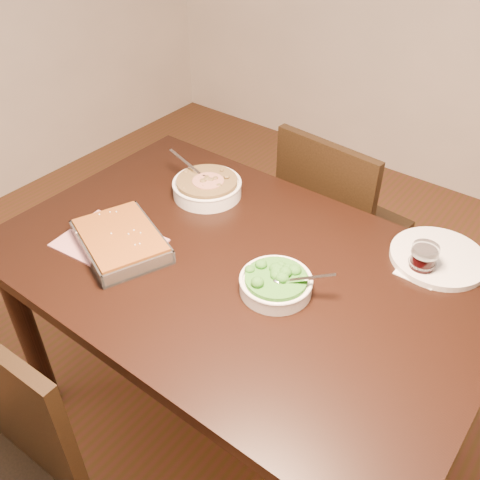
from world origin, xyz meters
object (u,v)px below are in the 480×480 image
(baking_dish, at_px, (121,241))
(wine_tumbler, at_px, (423,258))
(stew_bowl, at_px, (207,187))
(chair_far, at_px, (335,222))
(broccoli_bowl, at_px, (276,283))
(dinner_plate, at_px, (438,257))
(table, at_px, (238,288))

(baking_dish, xyz_separation_m, wine_tumbler, (0.74, 0.44, 0.02))
(stew_bowl, bearing_deg, chair_far, 59.43)
(baking_dish, relative_size, chair_far, 0.40)
(broccoli_bowl, bearing_deg, wine_tumbler, 48.31)
(chair_far, bearing_deg, dinner_plate, 152.39)
(table, height_order, broccoli_bowl, broccoli_bowl)
(broccoli_bowl, bearing_deg, stew_bowl, 151.32)
(broccoli_bowl, bearing_deg, chair_far, 104.61)
(baking_dish, height_order, dinner_plate, baking_dish)
(baking_dish, bearing_deg, dinner_plate, 56.13)
(table, xyz_separation_m, chair_far, (-0.03, 0.67, -0.16))
(table, bearing_deg, baking_dish, -153.91)
(table, xyz_separation_m, broccoli_bowl, (0.15, -0.03, 0.12))
(broccoli_bowl, relative_size, wine_tumbler, 2.47)
(stew_bowl, relative_size, baking_dish, 0.73)
(table, distance_m, wine_tumbler, 0.53)
(stew_bowl, xyz_separation_m, chair_far, (0.26, 0.45, -0.29))
(table, relative_size, stew_bowl, 5.45)
(broccoli_bowl, height_order, baking_dish, broccoli_bowl)
(table, height_order, wine_tumbler, wine_tumbler)
(broccoli_bowl, distance_m, wine_tumbler, 0.41)
(table, height_order, dinner_plate, dinner_plate)
(table, relative_size, baking_dish, 4.00)
(stew_bowl, relative_size, chair_far, 0.29)
(broccoli_bowl, xyz_separation_m, baking_dish, (-0.46, -0.13, -0.00))
(table, bearing_deg, broccoli_bowl, -10.02)
(dinner_plate, bearing_deg, broccoli_bowl, -127.45)
(baking_dish, relative_size, dinner_plate, 1.30)
(broccoli_bowl, xyz_separation_m, chair_far, (-0.18, 0.69, -0.28))
(table, height_order, chair_far, chair_far)
(chair_far, bearing_deg, wine_tumbler, 145.03)
(wine_tumbler, bearing_deg, baking_dish, -149.36)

